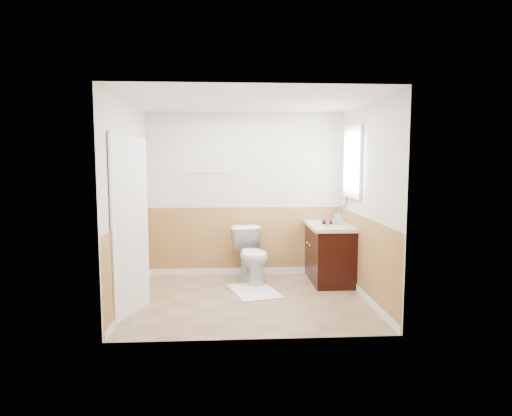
{
  "coord_description": "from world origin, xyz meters",
  "views": [
    {
      "loc": [
        -0.26,
        -5.59,
        1.78
      ],
      "look_at": [
        0.1,
        0.25,
        1.15
      ],
      "focal_mm": 31.41,
      "sensor_mm": 36.0,
      "label": 1
    }
  ],
  "objects": [
    {
      "name": "wainscot_back",
      "position": [
        0.0,
        1.29,
        0.5
      ],
      "size": [
        3.0,
        0.0,
        3.0
      ],
      "primitive_type": "plane",
      "rotation": [
        1.57,
        0.0,
        0.0
      ],
      "color": "#B48D48",
      "rests_on": "floor"
    },
    {
      "name": "wall_front",
      "position": [
        0.0,
        -1.3,
        1.25
      ],
      "size": [
        3.0,
        0.0,
        3.0
      ],
      "primitive_type": "plane",
      "rotation": [
        -1.57,
        0.0,
        0.0
      ],
      "color": "silver",
      "rests_on": "floor"
    },
    {
      "name": "toilet",
      "position": [
        0.08,
        0.82,
        0.4
      ],
      "size": [
        0.63,
        0.86,
        0.79
      ],
      "primitive_type": "imported",
      "rotation": [
        0.0,
        0.0,
        0.26
      ],
      "color": "white",
      "rests_on": "floor"
    },
    {
      "name": "bath_mat",
      "position": [
        0.08,
        0.3,
        0.01
      ],
      "size": [
        0.74,
        0.92,
        0.02
      ],
      "primitive_type": "cube",
      "rotation": [
        0.0,
        0.0,
        0.26
      ],
      "color": "white",
      "rests_on": "floor"
    },
    {
      "name": "vanity_knob_right",
      "position": [
        0.91,
        0.93,
        0.55
      ],
      "size": [
        0.03,
        0.03,
        0.03
      ],
      "primitive_type": "sphere",
      "color": "white",
      "rests_on": "vanity_cabinet"
    },
    {
      "name": "floor",
      "position": [
        0.0,
        0.0,
        0.0
      ],
      "size": [
        3.0,
        3.0,
        0.0
      ],
      "primitive_type": "plane",
      "color": "#8C7051",
      "rests_on": "ground"
    },
    {
      "name": "window_glass",
      "position": [
        1.49,
        0.59,
        1.75
      ],
      "size": [
        0.01,
        0.7,
        0.9
      ],
      "primitive_type": "cube",
      "color": "white",
      "rests_on": "wall_right"
    },
    {
      "name": "mirror_panel",
      "position": [
        1.48,
        1.1,
        1.55
      ],
      "size": [
        0.02,
        0.35,
        0.9
      ],
      "primitive_type": "cube",
      "color": "silver",
      "rests_on": "wall_right"
    },
    {
      "name": "lotion_bottle",
      "position": [
        1.11,
        0.51,
        0.96
      ],
      "size": [
        0.05,
        0.05,
        0.22
      ],
      "primitive_type": "cylinder",
      "color": "#DE3982",
      "rests_on": "countertop"
    },
    {
      "name": "door_frame",
      "position": [
        -1.48,
        -0.45,
        1.03
      ],
      "size": [
        0.02,
        0.92,
        2.1
      ],
      "primitive_type": "cube",
      "color": "white",
      "rests_on": "wall_left"
    },
    {
      "name": "wainscot_front",
      "position": [
        0.0,
        -1.29,
        0.5
      ],
      "size": [
        3.0,
        0.0,
        3.0
      ],
      "primitive_type": "plane",
      "rotation": [
        -1.57,
        0.0,
        0.0
      ],
      "color": "#B48D48",
      "rests_on": "floor"
    },
    {
      "name": "towel_bar",
      "position": [
        -0.55,
        1.25,
        1.6
      ],
      "size": [
        0.62,
        0.02,
        0.02
      ],
      "primitive_type": "cylinder",
      "rotation": [
        0.0,
        1.57,
        0.0
      ],
      "color": "silver",
      "rests_on": "wall_back"
    },
    {
      "name": "door",
      "position": [
        -1.4,
        -0.45,
        1.02
      ],
      "size": [
        0.29,
        0.78,
        2.04
      ],
      "primitive_type": "cube",
      "rotation": [
        0.0,
        0.0,
        -0.31
      ],
      "color": "white",
      "rests_on": "wall_left"
    },
    {
      "name": "sink_basin",
      "position": [
        1.21,
        0.98,
        0.86
      ],
      "size": [
        0.36,
        0.36,
        0.02
      ],
      "primitive_type": "cylinder",
      "color": "white",
      "rests_on": "countertop"
    },
    {
      "name": "tp_roll",
      "position": [
        -0.1,
        1.23,
        0.7
      ],
      "size": [
        0.1,
        0.11,
        0.11
      ],
      "primitive_type": "cylinder",
      "rotation": [
        0.0,
        1.57,
        0.0
      ],
      "color": "white",
      "rests_on": "tp_holder_bar"
    },
    {
      "name": "wall_back",
      "position": [
        0.0,
        1.3,
        1.25
      ],
      "size": [
        3.0,
        0.0,
        3.0
      ],
      "primitive_type": "plane",
      "rotation": [
        1.57,
        0.0,
        0.0
      ],
      "color": "silver",
      "rests_on": "floor"
    },
    {
      "name": "wainscot_right",
      "position": [
        1.49,
        0.0,
        0.5
      ],
      "size": [
        0.0,
        2.6,
        2.6
      ],
      "primitive_type": "plane",
      "rotation": [
        1.57,
        0.0,
        -1.57
      ],
      "color": "#B48D48",
      "rests_on": "floor"
    },
    {
      "name": "soap_dispenser",
      "position": [
        1.33,
        0.76,
        0.95
      ],
      "size": [
        0.11,
        0.11,
        0.21
      ],
      "primitive_type": "imported",
      "rotation": [
        0.0,
        0.0,
        0.19
      ],
      "color": "#9BA5AE",
      "rests_on": "countertop"
    },
    {
      "name": "hair_dryer_handle",
      "position": [
        1.13,
        0.74,
        0.86
      ],
      "size": [
        0.03,
        0.03,
        0.07
      ],
      "primitive_type": "cylinder",
      "color": "black",
      "rests_on": "countertop"
    },
    {
      "name": "vanity_cabinet",
      "position": [
        1.21,
        0.83,
        0.4
      ],
      "size": [
        0.55,
        1.1,
        0.8
      ],
      "primitive_type": "cube",
      "color": "black",
      "rests_on": "floor"
    },
    {
      "name": "faucet",
      "position": [
        1.39,
        0.98,
        0.92
      ],
      "size": [
        0.02,
        0.02,
        0.14
      ],
      "primitive_type": "cylinder",
      "color": "silver",
      "rests_on": "countertop"
    },
    {
      "name": "countertop",
      "position": [
        1.2,
        0.83,
        0.83
      ],
      "size": [
        0.6,
        1.15,
        0.05
      ],
      "primitive_type": "cube",
      "color": "silver",
      "rests_on": "vanity_cabinet"
    },
    {
      "name": "tp_sheet",
      "position": [
        -0.1,
        1.23,
        0.59
      ],
      "size": [
        0.1,
        0.01,
        0.16
      ],
      "primitive_type": "cube",
      "color": "white",
      "rests_on": "tp_roll"
    },
    {
      "name": "wainscot_left",
      "position": [
        -1.49,
        0.0,
        0.5
      ],
      "size": [
        0.0,
        2.6,
        2.6
      ],
      "primitive_type": "plane",
      "rotation": [
        1.57,
        0.0,
        1.57
      ],
      "color": "#B48D48",
      "rests_on": "floor"
    },
    {
      "name": "vanity_knob_left",
      "position": [
        0.91,
        0.73,
        0.55
      ],
      "size": [
        0.03,
        0.03,
        0.03
      ],
      "primitive_type": "sphere",
      "color": "#BBBCC3",
      "rests_on": "vanity_cabinet"
    },
    {
      "name": "ceiling",
      "position": [
        0.0,
        0.0,
        2.5
      ],
      "size": [
        3.0,
        3.0,
        0.0
      ],
      "primitive_type": "plane",
      "rotation": [
        3.14,
        0.0,
        0.0
      ],
      "color": "white",
      "rests_on": "floor"
    },
    {
      "name": "tp_holder_bar",
      "position": [
        -0.1,
        1.23,
        0.7
      ],
      "size": [
        0.14,
        0.02,
        0.02
      ],
      "primitive_type": "cylinder",
      "rotation": [
        0.0,
        1.57,
        0.0
      ],
      "color": "silver",
      "rests_on": "wall_back"
    },
    {
      "name": "door_knob",
      "position": [
        -1.34,
        -0.12,
        0.95
      ],
      "size": [
        0.06,
        0.06,
        0.06
      ],
      "primitive_type": "sphere",
      "color": "silver",
      "rests_on": "door"
    },
    {
      "name": "window_frame",
      "position": [
        1.47,
        0.59,
        1.75
      ],
      "size": [
        0.04,
        0.8,
        1.0
      ],
      "primitive_type": "cube",
      "color": "white",
      "rests_on": "wall_right"
    },
    {
      "name": "wall_left",
      "position": [
        -1.5,
        0.0,
        1.25
      ],
      "size": [
        0.0,
        3.0,
        3.0
      ],
      "primitive_type": "plane",
      "rotation": [
        1.57,
        0.0,
        1.57
      ],
      "color": "silver",
      "rests_on": "floor"
    },
    {
      "name": "wall_right",
      "position": [
        1.5,
        0.0,
        1.25
      ],
      "size": [
        0.0,
        3.0,
        3.0
      ],
      "primitive_type": "plane",
      "rotation": [
        1.57,
        0.0,
        -1.57
      ],
      "color": "silver",
      "rests_on": "floor"
    },
    {
      "name": "hair_dryer_body",
      "position": [
        1.16,
        0.76,
        0.89
      ],
      "size": [
        0.14,
        0.07,
        0.07
      ],
      "primitive_type": "cylinder",
      "rotation": [
        0.0,
        1.57,
        0.0
      ],
      "color": "black",
      "rests_on": "countertop"
    }
  ]
}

